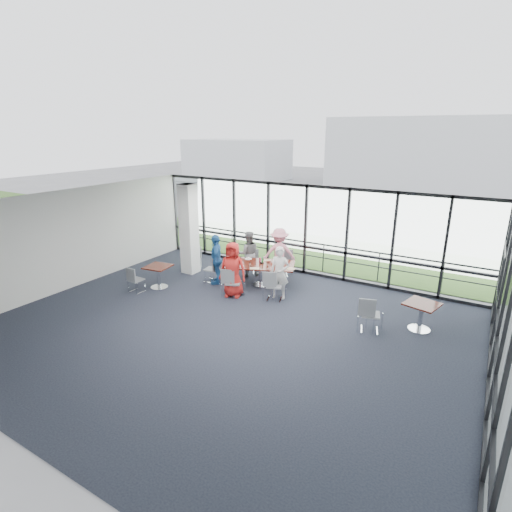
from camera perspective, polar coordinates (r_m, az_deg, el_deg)
The scene contains 44 objects.
floor at distance 10.60m, azimuth -4.50°, elevation -10.47°, with size 12.00×10.00×0.02m, color black.
ceiling at distance 9.52m, azimuth -4.96°, elevation 6.84°, with size 12.00×10.00×0.04m, color silver.
wall_left at distance 14.16m, azimuth -24.98°, elevation 2.17°, with size 0.10×10.00×3.20m, color silver.
wall_front at distance 6.92m, azimuth -30.15°, elevation -14.15°, with size 12.00×0.10×3.20m, color silver.
curtain_wall_back at distance 14.13m, azimuth 7.08°, elevation 3.69°, with size 12.00×0.10×3.20m, color white.
curtain_wall_right at distance 8.32m, azimuth 31.88°, elevation -9.12°, with size 0.10×10.00×3.20m, color white.
exit_door at distance 12.01m, azimuth 31.48°, elevation -4.14°, with size 0.12×1.60×2.10m, color black.
structural_column at distance 14.34m, azimuth -9.57°, elevation 3.78°, with size 0.50×0.50×3.20m, color white.
apron at distance 19.09m, azimuth 13.01°, elevation 2.00°, with size 80.00×70.00×0.02m, color slate.
grass_strip at distance 17.25m, azimuth 10.93°, elevation 0.58°, with size 80.00×5.00×0.01m, color #325724.
hangar_main at distance 39.67m, azimuth 29.35°, elevation 12.60°, with size 24.00×10.00×6.00m, color silver.
hangar_aux at distance 42.73m, azimuth -2.73°, elevation 13.61°, with size 10.00×6.00×4.00m, color silver.
guard_rail at distance 14.96m, azimuth 7.85°, elevation 0.07°, with size 0.06×0.06×12.00m, color #2D2D33.
main_table at distance 13.17m, azimuth 0.67°, elevation -1.54°, with size 2.50×1.94×0.75m.
side_table_left at distance 13.35m, azimuth -13.82°, elevation -1.95°, with size 0.86×0.86×0.75m.
side_table_right at distance 11.11m, azimuth 22.58°, elevation -6.88°, with size 0.94×0.94×0.75m.
diner_near_left at distance 12.28m, azimuth -3.33°, elevation -1.95°, with size 0.84×0.55×1.73m, color #B41E1A.
diner_near_right at distance 12.14m, azimuth 3.38°, elevation -2.43°, with size 0.59×0.43×1.63m, color silver.
diner_far_left at distance 14.04m, azimuth -1.12°, elevation 0.35°, with size 0.78×0.48×1.61m, color slate.
diner_far_right at distance 13.89m, azimuth 3.33°, elevation 0.45°, with size 1.13×0.58×1.75m, color pink.
diner_end at distance 13.37m, azimuth -5.69°, elevation -0.43°, with size 0.99×0.54×1.69m, color #2661A1.
chair_main_nl at distance 12.37m, azimuth -3.27°, elevation -3.84°, with size 0.44×0.44×0.90m, color slate, non-canonical shape.
chair_main_nr at distance 12.11m, azimuth 2.65°, elevation -4.29°, with size 0.45×0.45×0.92m, color slate, non-canonical shape.
chair_main_fl at distance 14.40m, azimuth -1.06°, elevation -0.81°, with size 0.41×0.41×0.84m, color slate, non-canonical shape.
chair_main_fr at distance 14.13m, azimuth 3.68°, elevation -1.06°, with size 0.44×0.44×0.91m, color slate, non-canonical shape.
chair_main_end at distance 13.64m, azimuth -6.38°, elevation -1.89°, with size 0.43×0.43×0.88m, color slate, non-canonical shape.
chair_spare_la at distance 13.23m, azimuth -16.78°, elevation -3.28°, with size 0.41×0.41×0.84m, color slate, non-canonical shape.
chair_spare_lb at distance 14.87m, azimuth -8.90°, elevation -0.41°, with size 0.41×0.41×0.84m, color slate, non-canonical shape.
chair_spare_r at distance 10.71m, azimuth 16.06°, elevation -8.03°, with size 0.45×0.45×0.92m, color slate, non-canonical shape.
plate_nl at distance 12.90m, azimuth -2.28°, elevation -1.46°, with size 0.24×0.24×0.01m, color white.
plate_nr at distance 12.71m, azimuth 3.64°, elevation -1.78°, with size 0.25×0.25×0.01m, color white.
plate_fl at distance 13.62m, azimuth -1.10°, elevation -0.40°, with size 0.24×0.24×0.01m, color white.
plate_fr at distance 13.44m, azimuth 3.14°, elevation -0.68°, with size 0.28×0.28×0.01m, color white.
plate_end at distance 13.29m, azimuth -3.29°, elevation -0.89°, with size 0.24×0.24×0.01m, color white.
tumbler_a at distance 12.86m, azimuth -0.83°, elevation -1.22°, with size 0.07×0.07×0.13m, color white.
tumbler_b at distance 12.87m, azimuth 1.74°, elevation -1.22°, with size 0.06×0.06×0.13m, color white.
tumbler_c at distance 13.37m, azimuth 0.96°, elevation -0.48°, with size 0.07×0.07×0.13m, color white.
tumbler_d at distance 13.07m, azimuth -2.53°, elevation -0.92°, with size 0.07×0.07×0.14m, color white.
menu_a at distance 12.71m, azimuth -0.19°, elevation -1.77°, with size 0.30×0.21×0.00m, color silver.
menu_b at distance 12.74m, azimuth 4.90°, elevation -1.79°, with size 0.32×0.23×0.00m, color silver.
menu_c at distance 13.52m, azimuth 1.50°, elevation -0.57°, with size 0.31×0.22×0.00m, color silver.
condiment_caddy at distance 13.17m, azimuth 0.79°, elevation -0.99°, with size 0.10×0.07×0.04m, color black.
ketchup_bottle at distance 13.21m, azimuth 0.56°, elevation -0.60°, with size 0.06×0.06×0.18m, color #AB1C33.
green_bottle at distance 13.18m, azimuth 0.91°, elevation -0.60°, with size 0.05×0.05×0.20m, color #18772D.
Camera 1 is at (5.46, -7.59, 4.97)m, focal length 28.00 mm.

